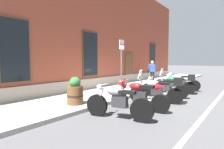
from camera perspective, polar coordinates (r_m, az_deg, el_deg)
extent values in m
plane|color=#424244|center=(8.77, 7.46, -6.94)|extent=(140.00, 140.00, 0.00)
cube|color=gray|center=(9.56, -0.35, -5.57)|extent=(30.89, 2.98, 0.13)
cube|color=silver|center=(7.74, 28.79, -8.88)|extent=(30.89, 0.12, 0.01)
cube|color=brown|center=(13.56, -19.26, 12.38)|extent=(24.89, 7.83, 7.35)
cube|color=gray|center=(10.46, -6.68, -3.19)|extent=(24.89, 0.10, 0.70)
cube|color=#513823|center=(7.94, -28.21, 6.68)|extent=(1.22, 0.06, 2.52)
cube|color=black|center=(7.92, -28.12, 6.70)|extent=(1.10, 0.03, 2.40)
cube|color=#513823|center=(10.39, -6.84, 6.43)|extent=(1.22, 0.06, 2.52)
cube|color=black|center=(10.37, -6.72, 6.43)|extent=(1.10, 0.03, 2.40)
cube|color=brown|center=(13.68, 5.36, 1.90)|extent=(1.10, 0.08, 2.30)
cube|color=#513823|center=(17.35, 12.61, 5.43)|extent=(1.22, 0.06, 2.52)
cube|color=black|center=(17.34, 12.70, 5.43)|extent=(1.10, 0.03, 2.40)
cylinder|color=black|center=(5.68, -4.72, -9.56)|extent=(0.25, 0.68, 0.67)
cylinder|color=black|center=(5.14, 9.40, -11.08)|extent=(0.25, 0.68, 0.67)
cylinder|color=silver|center=(5.58, -3.84, -7.11)|extent=(0.13, 0.32, 0.64)
cube|color=#28282B|center=(5.31, 2.48, -8.53)|extent=(0.30, 0.48, 0.32)
ellipsoid|color=slate|center=(5.31, 0.99, -5.40)|extent=(0.36, 0.56, 0.24)
cube|color=black|center=(5.17, 4.85, -5.57)|extent=(0.31, 0.51, 0.10)
cylinder|color=silver|center=(5.48, -3.12, -3.31)|extent=(0.61, 0.16, 0.04)
cylinder|color=silver|center=(5.34, 5.99, -9.90)|extent=(0.18, 0.46, 0.09)
sphere|color=silver|center=(5.53, -3.85, -3.98)|extent=(0.18, 0.18, 0.18)
cylinder|color=black|center=(6.63, 2.31, -7.81)|extent=(0.21, 0.63, 0.62)
cylinder|color=black|center=(6.14, 14.96, -8.91)|extent=(0.21, 0.63, 0.62)
cylinder|color=silver|center=(6.53, 3.11, -5.45)|extent=(0.12, 0.34, 0.69)
cube|color=#28282B|center=(6.29, 8.84, -6.83)|extent=(0.28, 0.47, 0.32)
ellipsoid|color=red|center=(6.29, 7.58, -3.69)|extent=(0.34, 0.55, 0.24)
cube|color=black|center=(6.17, 10.89, -3.79)|extent=(0.29, 0.51, 0.10)
cylinder|color=silver|center=(6.44, 3.77, -1.95)|extent=(0.62, 0.13, 0.04)
cylinder|color=silver|center=(6.34, 11.77, -7.98)|extent=(0.16, 0.46, 0.09)
cone|color=red|center=(6.51, 2.73, -2.77)|extent=(0.41, 0.39, 0.36)
cone|color=red|center=(6.05, 14.87, -3.82)|extent=(0.28, 0.29, 0.24)
cylinder|color=black|center=(7.75, 7.83, -6.04)|extent=(0.29, 0.64, 0.63)
cylinder|color=black|center=(7.56, 19.19, -6.48)|extent=(0.29, 0.64, 0.63)
cylinder|color=silver|center=(7.68, 8.58, -4.15)|extent=(0.16, 0.32, 0.65)
cube|color=#28282B|center=(7.58, 13.84, -4.97)|extent=(0.34, 0.48, 0.32)
ellipsoid|color=#B7BABF|center=(7.56, 12.75, -2.72)|extent=(0.40, 0.57, 0.24)
cube|color=black|center=(7.52, 15.62, -2.73)|extent=(0.35, 0.52, 0.10)
cylinder|color=silver|center=(7.62, 9.20, -1.33)|extent=(0.60, 0.21, 0.04)
cylinder|color=silver|center=(7.69, 16.16, -5.86)|extent=(0.21, 0.46, 0.09)
cube|color=#B2BCC6|center=(7.62, 8.77, 0.03)|extent=(0.39, 0.24, 0.40)
cube|color=black|center=(7.48, 20.07, -2.09)|extent=(0.44, 0.41, 0.30)
cylinder|color=black|center=(9.07, 11.21, -4.60)|extent=(0.24, 0.64, 0.63)
cylinder|color=black|center=(8.81, 20.99, -5.05)|extent=(0.24, 0.64, 0.63)
cylinder|color=silver|center=(9.01, 11.85, -3.11)|extent=(0.13, 0.31, 0.61)
cube|color=#28282B|center=(8.87, 16.37, -3.71)|extent=(0.30, 0.47, 0.32)
ellipsoid|color=black|center=(8.87, 15.45, -2.04)|extent=(0.36, 0.56, 0.24)
cube|color=black|center=(8.81, 17.88, -2.06)|extent=(0.31, 0.51, 0.10)
cylinder|color=silver|center=(8.95, 12.38, -0.83)|extent=(0.62, 0.15, 0.04)
cylinder|color=silver|center=(8.97, 18.38, -4.51)|extent=(0.18, 0.46, 0.09)
sphere|color=silver|center=(8.98, 11.88, -1.26)|extent=(0.18, 0.18, 0.18)
cylinder|color=black|center=(10.35, 14.61, -3.54)|extent=(0.20, 0.65, 0.64)
cylinder|color=black|center=(10.06, 23.07, -3.95)|extent=(0.20, 0.65, 0.64)
cylinder|color=silver|center=(10.29, 15.17, -2.24)|extent=(0.11, 0.31, 0.61)
cube|color=#28282B|center=(10.15, 19.08, -2.76)|extent=(0.27, 0.46, 0.32)
ellipsoid|color=#195633|center=(10.15, 18.28, -1.31)|extent=(0.32, 0.55, 0.24)
cube|color=black|center=(10.08, 20.40, -1.34)|extent=(0.28, 0.50, 0.10)
cylinder|color=silver|center=(10.24, 15.64, -0.25)|extent=(0.62, 0.12, 0.04)
cylinder|color=silver|center=(10.23, 20.84, -3.48)|extent=(0.15, 0.46, 0.09)
cube|color=#B2BCC6|center=(10.24, 15.33, 0.76)|extent=(0.38, 0.19, 0.40)
cube|color=black|center=(10.00, 23.73, -0.90)|extent=(0.40, 0.36, 0.30)
cylinder|color=black|center=(11.52, 17.15, -2.85)|extent=(0.16, 0.63, 0.63)
cylinder|color=black|center=(11.20, 24.51, -3.24)|extent=(0.16, 0.63, 0.63)
cylinder|color=silver|center=(11.47, 17.66, -1.57)|extent=(0.09, 0.32, 0.66)
cube|color=#28282B|center=(11.31, 21.05, -2.16)|extent=(0.25, 0.45, 0.32)
ellipsoid|color=silver|center=(11.31, 20.35, -0.61)|extent=(0.29, 0.54, 0.24)
cube|color=black|center=(11.23, 22.23, -0.64)|extent=(0.25, 0.49, 0.10)
cylinder|color=silver|center=(11.42, 18.09, 0.34)|extent=(0.62, 0.07, 0.04)
cylinder|color=silver|center=(11.38, 22.64, -2.82)|extent=(0.12, 0.45, 0.09)
cone|color=silver|center=(11.46, 17.45, -0.14)|extent=(0.38, 0.36, 0.36)
cone|color=silver|center=(11.15, 24.48, -0.64)|extent=(0.26, 0.27, 0.24)
cylinder|color=black|center=(13.77, 12.91, -0.78)|extent=(0.14, 0.14, 0.78)
cylinder|color=black|center=(13.73, 12.18, -0.78)|extent=(0.14, 0.14, 0.78)
cube|color=#2D478C|center=(13.71, 12.59, 2.01)|extent=(0.40, 0.44, 0.56)
sphere|color=tan|center=(13.70, 12.62, 3.74)|extent=(0.21, 0.21, 0.21)
cylinder|color=#2D478C|center=(13.77, 13.60, 1.89)|extent=(0.09, 0.09, 0.53)
cylinder|color=#2D478C|center=(13.66, 11.56, 1.90)|extent=(0.09, 0.09, 0.53)
cube|color=black|center=(13.64, 11.28, 1.06)|extent=(0.14, 0.14, 0.24)
cylinder|color=#2D3351|center=(14.44, 12.74, -0.53)|extent=(0.14, 0.14, 0.80)
cylinder|color=#2D3351|center=(14.55, 12.17, -0.49)|extent=(0.14, 0.14, 0.80)
cube|color=tan|center=(14.46, 12.50, 2.18)|extent=(0.28, 0.43, 0.56)
sphere|color=tan|center=(14.45, 12.52, 3.84)|extent=(0.22, 0.22, 0.22)
cylinder|color=tan|center=(14.31, 13.30, 2.03)|extent=(0.09, 0.09, 0.54)
cylinder|color=tan|center=(14.61, 11.71, 2.10)|extent=(0.09, 0.09, 0.54)
cube|color=black|center=(14.65, 11.43, 1.31)|extent=(0.13, 0.10, 0.24)
cylinder|color=#4C4C51|center=(8.66, 2.93, 2.46)|extent=(0.06, 0.06, 2.59)
cube|color=white|center=(8.68, 3.07, 9.36)|extent=(0.36, 0.03, 0.44)
cube|color=red|center=(8.68, 3.15, 9.37)|extent=(0.36, 0.01, 0.08)
cylinder|color=brown|center=(6.74, -11.50, -6.39)|extent=(0.58, 0.58, 0.65)
cylinder|color=black|center=(6.74, -11.50, -6.39)|extent=(0.61, 0.61, 0.04)
sphere|color=#28602D|center=(6.67, -11.56, -2.45)|extent=(0.40, 0.40, 0.40)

